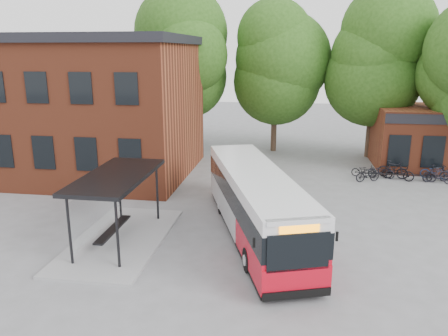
# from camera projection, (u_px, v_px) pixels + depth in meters

# --- Properties ---
(ground) EXTENTS (100.00, 100.00, 0.00)m
(ground) POSITION_uv_depth(u_px,v_px,m) (232.00, 238.00, 18.35)
(ground) COLOR slate
(station_building) EXTENTS (18.40, 10.40, 8.50)m
(station_building) POSITION_uv_depth(u_px,v_px,m) (49.00, 105.00, 27.75)
(station_building) COLOR brown
(station_building) RESTS_ON ground
(bus_shelter) EXTENTS (3.60, 7.00, 2.90)m
(bus_shelter) POSITION_uv_depth(u_px,v_px,m) (118.00, 208.00, 17.68)
(bus_shelter) COLOR black
(bus_shelter) RESTS_ON ground
(bike_rail) EXTENTS (5.20, 0.10, 0.38)m
(bike_rail) POSITION_uv_depth(u_px,v_px,m) (405.00, 177.00, 26.49)
(bike_rail) COLOR black
(bike_rail) RESTS_ON ground
(tree_0) EXTENTS (7.92, 7.92, 11.00)m
(tree_0) POSITION_uv_depth(u_px,v_px,m) (182.00, 80.00, 33.07)
(tree_0) COLOR #234A13
(tree_0) RESTS_ON ground
(tree_1) EXTENTS (7.92, 7.92, 10.40)m
(tree_1) POSITION_uv_depth(u_px,v_px,m) (275.00, 84.00, 33.08)
(tree_1) COLOR #234A13
(tree_1) RESTS_ON ground
(tree_2) EXTENTS (7.92, 7.92, 11.00)m
(tree_2) POSITION_uv_depth(u_px,v_px,m) (374.00, 81.00, 31.02)
(tree_2) COLOR #234A13
(tree_2) RESTS_ON ground
(city_bus) EXTENTS (5.68, 11.11, 2.78)m
(city_bus) POSITION_uv_depth(u_px,v_px,m) (255.00, 204.00, 18.35)
(city_bus) COLOR red
(city_bus) RESTS_ON ground
(bicycle_0) EXTENTS (1.62, 0.95, 0.80)m
(bicycle_0) POSITION_uv_depth(u_px,v_px,m) (364.00, 171.00, 27.08)
(bicycle_0) COLOR black
(bicycle_0) RESTS_ON ground
(bicycle_1) EXTENTS (1.57, 0.95, 0.91)m
(bicycle_1) POSITION_uv_depth(u_px,v_px,m) (368.00, 174.00, 26.09)
(bicycle_1) COLOR black
(bicycle_1) RESTS_ON ground
(bicycle_2) EXTENTS (1.68, 1.07, 0.83)m
(bicycle_2) POSITION_uv_depth(u_px,v_px,m) (381.00, 171.00, 26.93)
(bicycle_2) COLOR black
(bicycle_2) RESTS_ON ground
(bicycle_3) EXTENTS (1.87, 1.18, 1.09)m
(bicycle_3) POSITION_uv_depth(u_px,v_px,m) (393.00, 169.00, 26.87)
(bicycle_3) COLOR black
(bicycle_3) RESTS_ON ground
(bicycle_4) EXTENTS (1.97, 1.35, 0.98)m
(bicycle_4) POSITION_uv_depth(u_px,v_px,m) (398.00, 172.00, 26.46)
(bicycle_4) COLOR black
(bicycle_4) RESTS_ON ground
(bicycle_5) EXTENTS (1.86, 1.01, 1.08)m
(bicycle_5) POSITION_uv_depth(u_px,v_px,m) (437.00, 173.00, 26.03)
(bicycle_5) COLOR black
(bicycle_5) RESTS_ON ground
(bicycle_6) EXTENTS (1.76, 0.97, 0.87)m
(bicycle_6) POSITION_uv_depth(u_px,v_px,m) (435.00, 172.00, 26.73)
(bicycle_6) COLOR navy
(bicycle_6) RESTS_ON ground
(bicycle_7) EXTENTS (1.59, 0.88, 0.92)m
(bicycle_7) POSITION_uv_depth(u_px,v_px,m) (440.00, 176.00, 25.78)
(bicycle_7) COLOR #23212B
(bicycle_7) RESTS_ON ground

